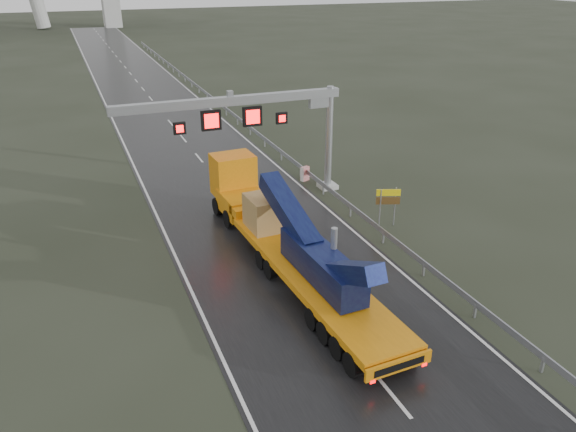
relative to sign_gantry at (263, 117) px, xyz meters
name	(u,v)px	position (x,y,z in m)	size (l,w,h in m)	color
ground	(366,363)	(-2.10, -17.99, -5.61)	(400.00, 400.00, 0.00)	#262B1E
road	(171,123)	(-2.10, 22.01, -5.60)	(11.00, 200.00, 0.02)	black
guardrail	(261,136)	(4.00, 12.01, -4.91)	(0.20, 140.00, 1.40)	gray
sign_gantry	(263,117)	(0.00, 0.00, 0.00)	(14.90, 1.20, 7.42)	silver
heavy_haul_truck	(277,227)	(-2.16, -8.23, -3.86)	(3.75, 19.40, 4.53)	orange
exit_sign_pair	(388,200)	(5.32, -7.15, -3.89)	(1.37, 0.56, 2.46)	#9FA3A8
striped_barrier	(305,174)	(3.90, 1.97, -5.09)	(0.62, 0.34, 1.05)	red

